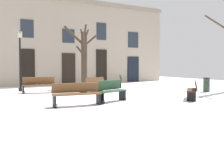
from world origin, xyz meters
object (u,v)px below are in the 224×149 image
object	(u,v)px
bench_near_lamp	(111,91)
litter_bin	(206,85)
bench_by_litter_bin	(77,94)
tree_foreground	(84,56)
streetlamp	(20,54)
bench_back_to_back_right	(39,85)
bench_far_corner	(119,81)
bench_near_center_tree	(93,85)
bench_back_to_back_left	(193,90)

from	to	relation	value
bench_near_lamp	litter_bin	bearing A→B (deg)	-13.62
bench_by_litter_bin	bench_near_lamp	bearing A→B (deg)	14.41
tree_foreground	streetlamp	distance (m)	3.98
streetlamp	bench_back_to_back_right	bearing A→B (deg)	-63.25
litter_bin	streetlamp	bearing A→B (deg)	147.82
litter_bin	bench_by_litter_bin	xyz separation A→B (m)	(-8.39, -0.84, 0.05)
bench_by_litter_bin	bench_far_corner	bearing A→B (deg)	53.97
bench_far_corner	bench_near_center_tree	distance (m)	3.66
tree_foreground	bench_near_lamp	xyz separation A→B (m)	(-1.55, -6.21, -1.66)
bench_near_lamp	streetlamp	bearing A→B (deg)	91.75
bench_by_litter_bin	streetlamp	bearing A→B (deg)	104.13
bench_near_lamp	bench_near_center_tree	distance (m)	3.70
tree_foreground	bench_back_to_back_right	bearing A→B (deg)	-159.82
streetlamp	bench_near_lamp	distance (m)	7.07
tree_foreground	litter_bin	distance (m)	7.82
litter_bin	bench_by_litter_bin	world-z (taller)	bench_by_litter_bin
streetlamp	litter_bin	world-z (taller)	streetlamp
bench_back_to_back_left	streetlamp	bearing A→B (deg)	-92.99
tree_foreground	bench_far_corner	distance (m)	2.96
bench_near_lamp	bench_far_corner	size ratio (longest dim) A/B	1.04
tree_foreground	bench_by_litter_bin	bearing A→B (deg)	-116.47
bench_back_to_back_left	bench_near_lamp	size ratio (longest dim) A/B	0.97
bench_back_to_back_left	bench_far_corner	distance (m)	6.87
bench_far_corner	bench_near_center_tree	bearing A→B (deg)	-25.87
bench_back_to_back_right	bench_far_corner	distance (m)	5.68
bench_near_center_tree	bench_by_litter_bin	world-z (taller)	bench_by_litter_bin
bench_back_to_back_right	bench_near_lamp	distance (m)	5.30
streetlamp	bench_near_center_tree	world-z (taller)	streetlamp
bench_back_to_back_right	streetlamp	bearing A→B (deg)	131.50
tree_foreground	bench_back_to_back_right	world-z (taller)	tree_foreground
bench_near_lamp	bench_near_center_tree	xyz separation A→B (m)	(0.91, 3.58, -0.02)
bench_near_lamp	bench_far_corner	distance (m)	6.89
streetlamp	bench_near_center_tree	bearing A→B (deg)	-40.25
litter_bin	bench_near_center_tree	size ratio (longest dim) A/B	0.50
bench_far_corner	bench_near_center_tree	world-z (taller)	bench_near_center_tree
tree_foreground	bench_near_lamp	bearing A→B (deg)	-103.97
streetlamp	bench_near_lamp	world-z (taller)	streetlamp
litter_bin	bench_back_to_back_left	world-z (taller)	bench_back_to_back_left
bench_near_lamp	bench_by_litter_bin	size ratio (longest dim) A/B	0.83
tree_foreground	streetlamp	bearing A→B (deg)	177.08
bench_far_corner	bench_near_center_tree	xyz separation A→B (m)	(-3.00, -2.10, 0.02)
bench_near_lamp	bench_by_litter_bin	world-z (taller)	bench_near_lamp
bench_near_center_tree	bench_by_litter_bin	xyz separation A→B (m)	(-2.56, -3.79, 0.01)
bench_back_to_back_left	bench_by_litter_bin	bearing A→B (deg)	-52.16
bench_back_to_back_right	bench_near_lamp	world-z (taller)	bench_near_lamp
tree_foreground	streetlamp	xyz separation A→B (m)	(-3.98, 0.20, 0.05)
bench_near_lamp	bench_by_litter_bin	distance (m)	1.66
bench_back_to_back_right	bench_near_lamp	xyz separation A→B (m)	(1.73, -5.01, 0.03)
streetlamp	bench_back_to_back_left	distance (m)	9.89
bench_by_litter_bin	bench_back_to_back_left	bearing A→B (deg)	-3.16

